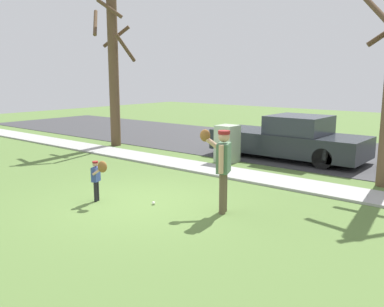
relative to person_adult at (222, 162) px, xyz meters
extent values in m
plane|color=#567538|center=(-1.76, 2.90, -1.07)|extent=(48.00, 48.00, 0.00)
cube|color=#A3A39E|center=(-1.76, 3.00, -1.04)|extent=(36.00, 1.20, 0.06)
cube|color=#38383A|center=(-1.76, 8.00, -1.06)|extent=(36.00, 6.80, 0.02)
cylinder|color=brown|center=(0.08, -0.08, -0.64)|extent=(0.14, 0.14, 0.86)
cylinder|color=brown|center=(0.01, 0.08, -0.64)|extent=(0.14, 0.14, 0.86)
cube|color=#4C7251|center=(0.04, 0.00, 0.09)|extent=(0.38, 0.47, 0.61)
sphere|color=tan|center=(0.04, 0.00, 0.52)|extent=(0.23, 0.23, 0.23)
cylinder|color=maroon|center=(0.04, 0.00, 0.61)|extent=(0.24, 0.24, 0.07)
cylinder|color=tan|center=(0.15, -0.23, 0.10)|extent=(0.10, 0.10, 0.57)
cylinder|color=tan|center=(-0.29, 0.13, 0.30)|extent=(0.52, 0.30, 0.41)
ellipsoid|color=brown|center=(-0.48, 0.05, 0.49)|extent=(0.26, 0.22, 0.26)
cylinder|color=black|center=(-2.66, -1.11, -0.84)|extent=(0.07, 0.07, 0.46)
cylinder|color=black|center=(-2.62, -1.20, -0.84)|extent=(0.07, 0.07, 0.46)
cube|color=#33478C|center=(-2.64, -1.16, -0.45)|extent=(0.20, 0.25, 0.33)
sphere|color=tan|center=(-2.64, -1.16, -0.21)|extent=(0.12, 0.12, 0.12)
cylinder|color=maroon|center=(-2.64, -1.16, -0.17)|extent=(0.13, 0.13, 0.04)
cylinder|color=tan|center=(-2.69, -1.03, -0.44)|extent=(0.05, 0.05, 0.31)
cylinder|color=tan|center=(-2.46, -1.23, -0.33)|extent=(0.28, 0.16, 0.22)
ellipsoid|color=brown|center=(-2.36, -1.18, -0.23)|extent=(0.26, 0.22, 0.26)
sphere|color=white|center=(-1.45, -0.54, -1.04)|extent=(0.07, 0.07, 0.07)
cube|color=#9EB293|center=(-2.81, 4.30, -0.46)|extent=(0.63, 0.65, 1.22)
cylinder|color=brown|center=(1.62, 3.89, 3.30)|extent=(1.26, 1.12, 1.14)
cylinder|color=brown|center=(-8.21, 4.19, 1.89)|extent=(0.40, 0.40, 5.93)
cylinder|color=brown|center=(-7.68, 4.36, 2.78)|extent=(0.54, 1.37, 1.03)
cylinder|color=brown|center=(-8.44, 4.58, 3.26)|extent=(1.06, 0.70, 0.86)
cylinder|color=brown|center=(-8.62, 3.71, 3.73)|extent=(1.27, 1.12, 1.15)
cylinder|color=brown|center=(-7.97, 3.89, 4.20)|extent=(0.85, 0.73, 0.75)
cube|color=#23282D|center=(-1.55, 6.09, -0.53)|extent=(5.20, 1.95, 0.70)
cube|color=#2D333D|center=(-1.16, 6.09, 0.12)|extent=(1.82, 1.79, 0.60)
cylinder|color=black|center=(-3.17, 5.22, -0.73)|extent=(0.64, 0.22, 0.64)
cylinder|color=black|center=(-3.17, 6.95, -0.73)|extent=(0.64, 0.22, 0.64)
cylinder|color=black|center=(0.06, 5.22, -0.73)|extent=(0.64, 0.22, 0.64)
cylinder|color=black|center=(0.06, 6.95, -0.73)|extent=(0.64, 0.22, 0.64)
camera|label=1|loc=(4.80, -6.85, 1.74)|focal=39.05mm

